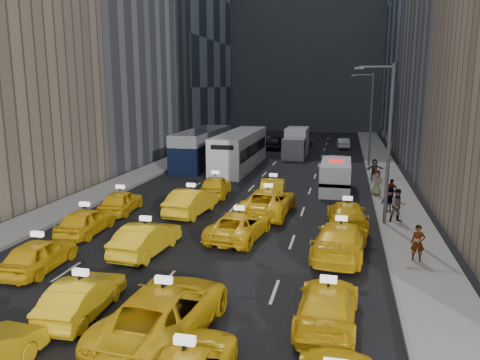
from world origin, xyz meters
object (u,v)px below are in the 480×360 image
object	(u,v)px
nypd_van	(336,177)
box_truck	(296,143)
pedestrian_0	(418,243)
city_bus	(240,150)
double_decker	(202,148)

from	to	relation	value
nypd_van	box_truck	distance (m)	17.58
box_truck	pedestrian_0	distance (m)	32.23
nypd_van	pedestrian_0	world-z (taller)	nypd_van
nypd_van	box_truck	bearing A→B (deg)	104.73
nypd_van	city_bus	size ratio (longest dim) A/B	0.42
city_bus	double_decker	bearing A→B (deg)	166.04
box_truck	double_decker	bearing A→B (deg)	-133.55
double_decker	pedestrian_0	world-z (taller)	double_decker
double_decker	box_truck	world-z (taller)	double_decker
nypd_van	double_decker	distance (m)	16.07
double_decker	box_truck	size ratio (longest dim) A/B	1.74
double_decker	box_truck	distance (m)	11.60
double_decker	city_bus	distance (m)	4.09
city_bus	nypd_van	bearing A→B (deg)	-45.88
city_bus	box_truck	xyz separation A→B (m)	(4.49, 8.59, -0.17)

